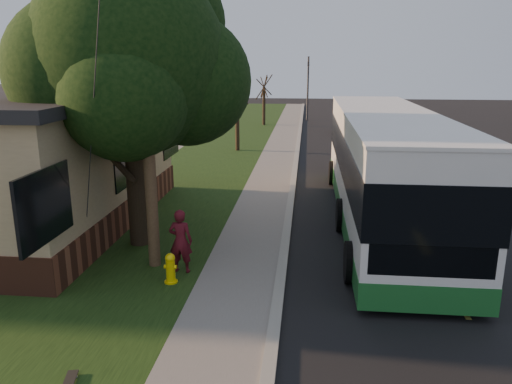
# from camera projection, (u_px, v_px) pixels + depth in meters

# --- Properties ---
(ground) EXTENTS (120.00, 120.00, 0.00)m
(ground) POSITION_uv_depth(u_px,v_px,m) (279.00, 290.00, 11.70)
(ground) COLOR black
(ground) RESTS_ON ground
(road) EXTENTS (8.00, 80.00, 0.01)m
(road) POSITION_uv_depth(u_px,v_px,m) (388.00, 188.00, 20.92)
(road) COLOR black
(road) RESTS_ON ground
(curb) EXTENTS (0.25, 80.00, 0.12)m
(curb) POSITION_uv_depth(u_px,v_px,m) (293.00, 185.00, 21.30)
(curb) COLOR gray
(curb) RESTS_ON ground
(sidewalk) EXTENTS (2.00, 80.00, 0.08)m
(sidewalk) POSITION_uv_depth(u_px,v_px,m) (270.00, 185.00, 21.40)
(sidewalk) COLOR slate
(sidewalk) RESTS_ON ground
(grass_verge) EXTENTS (5.00, 80.00, 0.07)m
(grass_verge) POSITION_uv_depth(u_px,v_px,m) (190.00, 183.00, 21.75)
(grass_verge) COLOR black
(grass_verge) RESTS_ON ground
(fire_hydrant) EXTENTS (0.32, 0.32, 0.74)m
(fire_hydrant) POSITION_uv_depth(u_px,v_px,m) (170.00, 268.00, 11.85)
(fire_hydrant) COLOR yellow
(fire_hydrant) RESTS_ON grass_verge
(utility_pole) EXTENTS (2.86, 3.21, 9.07)m
(utility_pole) POSITION_uv_depth(u_px,v_px,m) (145.00, 86.00, 11.80)
(utility_pole) COLOR #473321
(utility_pole) RESTS_ON ground
(leafy_tree) EXTENTS (6.30, 6.00, 7.80)m
(leafy_tree) POSITION_uv_depth(u_px,v_px,m) (132.00, 62.00, 13.33)
(leafy_tree) COLOR black
(leafy_tree) RESTS_ON grass_verge
(bare_tree_near) EXTENTS (1.38, 1.21, 4.31)m
(bare_tree_near) POSITION_uv_depth(u_px,v_px,m) (237.00, 115.00, 28.80)
(bare_tree_near) COLOR black
(bare_tree_near) RESTS_ON grass_verge
(bare_tree_far) EXTENTS (1.38, 1.21, 4.03)m
(bare_tree_far) POSITION_uv_depth(u_px,v_px,m) (264.00, 101.00, 40.32)
(bare_tree_far) COLOR black
(bare_tree_far) RESTS_ON grass_verge
(traffic_signal) EXTENTS (0.18, 0.22, 5.50)m
(traffic_signal) POSITION_uv_depth(u_px,v_px,m) (308.00, 84.00, 43.52)
(traffic_signal) COLOR #2D2D30
(traffic_signal) RESTS_ON ground
(transit_bus) EXTENTS (3.11, 13.49, 3.64)m
(transit_bus) POSITION_uv_depth(u_px,v_px,m) (385.00, 164.00, 16.20)
(transit_bus) COLOR silver
(transit_bus) RESTS_ON ground
(skateboarder) EXTENTS (0.61, 0.42, 1.63)m
(skateboarder) POSITION_uv_depth(u_px,v_px,m) (181.00, 241.00, 12.35)
(skateboarder) COLOR #4F0F19
(skateboarder) RESTS_ON grass_verge
(skateboard_main) EXTENTS (0.34, 0.74, 0.07)m
(skateboard_main) POSITION_uv_depth(u_px,v_px,m) (69.00, 384.00, 8.12)
(skateboard_main) COLOR black
(skateboard_main) RESTS_ON grass_verge
(dumpster) EXTENTS (1.51, 1.31, 1.15)m
(dumpster) POSITION_uv_depth(u_px,v_px,m) (35.00, 199.00, 17.04)
(dumpster) COLOR black
(dumpster) RESTS_ON building_lot
(distant_car) EXTENTS (2.14, 4.24, 1.38)m
(distant_car) POSITION_uv_depth(u_px,v_px,m) (350.00, 124.00, 36.03)
(distant_car) COLOR black
(distant_car) RESTS_ON ground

